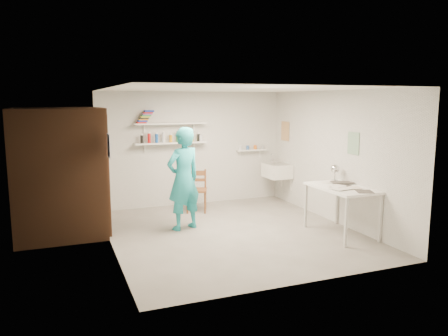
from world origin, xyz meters
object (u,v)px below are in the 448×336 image
object	(u,v)px
man	(184,179)
work_table	(341,211)
belfast_sink	(277,171)
desk_lamp	(335,169)
wooden_chair	(196,190)
wall_clock	(184,160)

from	to	relation	value
man	work_table	world-z (taller)	man
belfast_sink	man	world-z (taller)	man
work_table	desk_lamp	bearing A→B (deg)	67.58
belfast_sink	desk_lamp	xyz separation A→B (m)	(0.09, -1.97, 0.33)
work_table	desk_lamp	size ratio (longest dim) A/B	8.00
wooden_chair	desk_lamp	distance (m)	2.76
wall_clock	work_table	xyz separation A→B (m)	(2.27, -1.46, -0.78)
belfast_sink	wall_clock	world-z (taller)	wall_clock
belfast_sink	wooden_chair	distance (m)	1.91
wall_clock	desk_lamp	distance (m)	2.66
wall_clock	work_table	world-z (taller)	wall_clock
desk_lamp	wooden_chair	bearing A→B (deg)	137.27
wall_clock	wooden_chair	xyz separation A→B (m)	(0.49, 0.86, -0.75)
work_table	belfast_sink	bearing A→B (deg)	87.44
wall_clock	work_table	bearing A→B (deg)	-52.55
wooden_chair	work_table	size ratio (longest dim) A/B	0.72
wooden_chair	man	bearing A→B (deg)	-97.57
man	belfast_sink	bearing A→B (deg)	-173.73
wooden_chair	wall_clock	bearing A→B (deg)	-99.41
belfast_sink	desk_lamp	size ratio (longest dim) A/B	3.94
wall_clock	work_table	size ratio (longest dim) A/B	0.26
wooden_chair	desk_lamp	size ratio (longest dim) A/B	5.76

